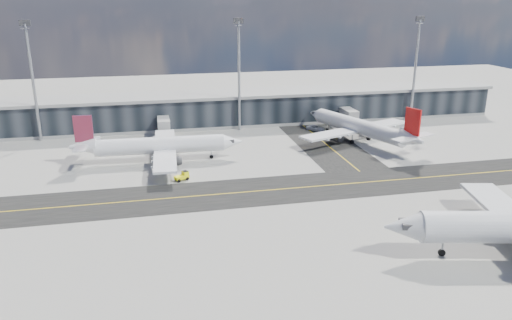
% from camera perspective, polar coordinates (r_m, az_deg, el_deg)
% --- Properties ---
extents(ground, '(300.00, 300.00, 0.00)m').
position_cam_1_polar(ground, '(89.50, 3.71, -4.26)').
color(ground, gray).
rests_on(ground, ground).
extents(taxiway_lanes, '(180.00, 63.00, 0.03)m').
position_cam_1_polar(taxiway_lanes, '(100.12, 4.20, -1.75)').
color(taxiway_lanes, black).
rests_on(taxiway_lanes, ground).
extents(terminal_concourse, '(152.00, 19.80, 8.80)m').
position_cam_1_polar(terminal_concourse, '(139.57, -2.41, 5.83)').
color(terminal_concourse, black).
rests_on(terminal_concourse, ground).
extents(floodlight_masts, '(102.50, 0.70, 28.90)m').
position_cam_1_polar(floodlight_masts, '(130.77, -1.96, 10.11)').
color(floodlight_masts, gray).
rests_on(floodlight_masts, ground).
extents(airliner_af, '(36.46, 31.05, 10.81)m').
position_cam_1_polar(airliner_af, '(109.14, -11.17, 1.62)').
color(airliner_af, white).
rests_on(airliner_af, ground).
extents(airliner_redtail, '(31.43, 36.32, 11.17)m').
position_cam_1_polar(airliner_redtail, '(124.38, 11.82, 3.70)').
color(airliner_redtail, white).
rests_on(airliner_redtail, ground).
extents(baggage_tug, '(3.09, 2.39, 1.75)m').
position_cam_1_polar(baggage_tug, '(98.06, -8.38, -1.81)').
color(baggage_tug, '#FFFB0D').
rests_on(baggage_tug, ground).
extents(service_van, '(4.83, 5.47, 1.41)m').
position_cam_1_polar(service_van, '(133.68, 6.82, 3.65)').
color(service_van, white).
rests_on(service_van, ground).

